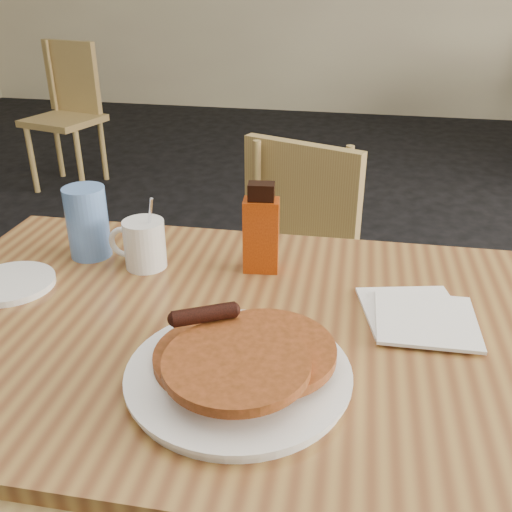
{
  "coord_description": "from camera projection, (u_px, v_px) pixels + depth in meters",
  "views": [
    {
      "loc": [
        0.16,
        -0.83,
        1.27
      ],
      "look_at": [
        -0.02,
        0.03,
        0.83
      ],
      "focal_mm": 40.0,
      "sensor_mm": 36.0,
      "label": 1
    }
  ],
  "objects": [
    {
      "name": "syrup_bottle",
      "position": [
        261.0,
        231.0,
        1.07
      ],
      "size": [
        0.07,
        0.05,
        0.18
      ],
      "rotation": [
        0.0,
        0.0,
        0.12
      ],
      "color": "maroon",
      "rests_on": "main_table"
    },
    {
      "name": "chair_wall_extra",
      "position": [
        68.0,
        102.0,
        3.62
      ],
      "size": [
        0.49,
        0.49,
        0.89
      ],
      "rotation": [
        0.0,
        0.0,
        -0.25
      ],
      "color": "tan",
      "rests_on": "floor"
    },
    {
      "name": "coffee_mug",
      "position": [
        143.0,
        243.0,
        1.1
      ],
      "size": [
        0.11,
        0.08,
        0.15
      ],
      "rotation": [
        0.0,
        0.0,
        0.33
      ],
      "color": "white",
      "rests_on": "main_table"
    },
    {
      "name": "blue_tumbler",
      "position": [
        88.0,
        222.0,
        1.13
      ],
      "size": [
        0.1,
        0.1,
        0.14
      ],
      "primitive_type": "cylinder",
      "rotation": [
        0.0,
        0.0,
        -0.21
      ],
      "color": "#5D8ADA",
      "rests_on": "main_table"
    },
    {
      "name": "pancake_plate",
      "position": [
        239.0,
        366.0,
        0.79
      ],
      "size": [
        0.32,
        0.32,
        0.09
      ],
      "rotation": [
        0.0,
        0.0,
        0.07
      ],
      "color": "white",
      "rests_on": "main_table"
    },
    {
      "name": "napkin_stack",
      "position": [
        419.0,
        316.0,
        0.94
      ],
      "size": [
        0.2,
        0.21,
        0.01
      ],
      "rotation": [
        0.0,
        0.0,
        0.25
      ],
      "color": "white",
      "rests_on": "main_table"
    },
    {
      "name": "side_saucer",
      "position": [
        11.0,
        283.0,
        1.04
      ],
      "size": [
        0.19,
        0.19,
        0.01
      ],
      "primitive_type": "cylinder",
      "rotation": [
        0.0,
        0.0,
        0.26
      ],
      "color": "white",
      "rests_on": "main_table"
    },
    {
      "name": "chair_main_far",
      "position": [
        295.0,
        262.0,
        1.69
      ],
      "size": [
        0.48,
        0.5,
        0.83
      ],
      "rotation": [
        0.0,
        0.0,
        -0.36
      ],
      "color": "tan",
      "rests_on": "floor"
    },
    {
      "name": "main_table",
      "position": [
        223.0,
        345.0,
        0.96
      ],
      "size": [
        1.17,
        0.81,
        0.75
      ],
      "rotation": [
        0.0,
        0.0,
        0.03
      ],
      "color": "olive",
      "rests_on": "floor"
    }
  ]
}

